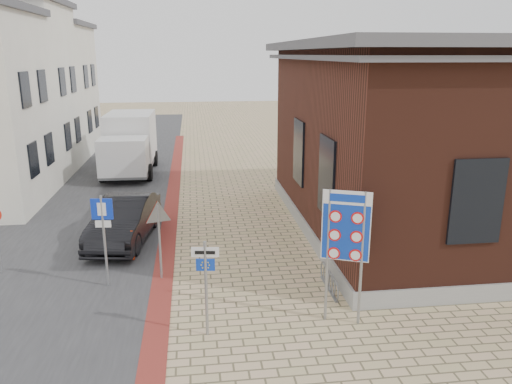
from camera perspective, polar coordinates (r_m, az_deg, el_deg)
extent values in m
plane|color=tan|center=(12.02, -1.54, -16.44)|extent=(120.00, 120.00, 0.00)
cube|color=#38383A|center=(26.33, -16.94, 0.87)|extent=(7.00, 60.00, 0.02)
cube|color=maroon|center=(21.15, -9.71, -2.18)|extent=(0.60, 40.00, 0.02)
cube|color=gray|center=(20.76, 21.88, -2.76)|extent=(12.15, 12.15, 0.50)
cube|color=#4A2217|center=(20.05, 22.81, 6.11)|extent=(12.00, 12.00, 6.00)
cube|color=#4E4E53|center=(19.85, 23.78, 15.10)|extent=(13.00, 13.00, 0.30)
cube|color=#4E4E53|center=(19.85, 23.66, 13.95)|extent=(12.70, 12.70, 0.15)
cube|color=black|center=(15.12, 8.13, 1.74)|extent=(0.12, 1.60, 2.40)
cube|color=black|center=(18.92, 4.96, 4.61)|extent=(0.12, 1.60, 2.40)
cube|color=black|center=(13.61, 23.91, -1.00)|extent=(1.40, 0.12, 2.20)
cube|color=black|center=(22.32, -24.10, 3.41)|extent=(0.10, 1.10, 1.40)
cube|color=black|center=(24.59, -22.56, 4.58)|extent=(0.10, 1.10, 1.40)
cube|color=black|center=(21.97, -24.92, 10.56)|extent=(0.10, 1.10, 1.40)
cube|color=black|center=(24.27, -23.26, 11.08)|extent=(0.10, 1.10, 1.40)
cube|color=black|center=(28.03, -20.72, 5.98)|extent=(0.10, 1.10, 1.40)
cube|color=black|center=(30.35, -19.72, 6.73)|extent=(0.10, 1.10, 1.40)
cube|color=black|center=(27.75, -21.28, 11.68)|extent=(0.10, 1.10, 1.40)
cube|color=black|center=(30.09, -20.21, 11.99)|extent=(0.10, 1.10, 1.40)
cube|color=silver|center=(35.67, -24.00, 10.41)|extent=(7.00, 6.00, 8.00)
cube|color=#4E4E53|center=(35.63, -24.76, 17.04)|extent=(7.40, 6.40, 0.30)
cube|color=black|center=(33.84, -18.47, 7.66)|extent=(0.10, 1.10, 1.40)
cube|color=black|center=(36.18, -17.77, 8.18)|extent=(0.10, 1.10, 1.40)
cube|color=black|center=(33.61, -18.88, 12.38)|extent=(0.10, 1.10, 1.40)
cube|color=black|center=(35.97, -18.14, 12.60)|extent=(0.10, 1.10, 1.40)
torus|color=slate|center=(13.72, 9.04, -10.99)|extent=(0.04, 0.60, 0.60)
torus|color=slate|center=(13.98, 8.70, -10.46)|extent=(0.04, 0.60, 0.60)
torus|color=slate|center=(14.24, 8.36, -9.94)|extent=(0.04, 0.60, 0.60)
torus|color=slate|center=(14.50, 8.05, -9.44)|extent=(0.04, 0.60, 0.60)
torus|color=slate|center=(14.76, 7.74, -8.96)|extent=(0.04, 0.60, 0.60)
cube|color=slate|center=(14.35, 8.32, -10.88)|extent=(0.08, 1.60, 0.04)
imported|color=black|center=(18.02, -14.81, -3.09)|extent=(2.28, 4.85, 1.54)
cube|color=slate|center=(28.25, -14.17, 3.07)|extent=(2.44, 6.10, 0.28)
cube|color=white|center=(26.00, -14.89, 4.00)|extent=(2.39, 1.94, 1.80)
cube|color=black|center=(25.12, -15.20, 4.37)|extent=(2.14, 0.11, 0.90)
cube|color=white|center=(28.97, -14.11, 6.32)|extent=(2.53, 4.08, 2.47)
cylinder|color=black|center=(26.72, -17.15, 2.03)|extent=(0.29, 0.90, 0.90)
cylinder|color=black|center=(26.38, -12.11, 2.21)|extent=(0.29, 0.90, 0.90)
cylinder|color=black|center=(30.17, -15.96, 3.61)|extent=(0.29, 0.90, 0.90)
cylinder|color=black|center=(29.87, -11.49, 3.78)|extent=(0.29, 0.90, 0.90)
cylinder|color=gray|center=(12.18, 8.17, -7.31)|extent=(0.07, 0.07, 3.33)
cylinder|color=gray|center=(12.13, 11.98, -7.59)|extent=(0.07, 0.07, 3.33)
cube|color=white|center=(11.86, 10.26, -3.87)|extent=(1.07, 0.47, 1.71)
cube|color=#0F37B5|center=(11.86, 10.26, -3.87)|extent=(1.03, 0.45, 1.67)
cube|color=white|center=(11.65, 10.42, -0.67)|extent=(1.03, 0.46, 0.32)
cylinder|color=gray|center=(11.67, -5.72, -11.00)|extent=(0.07, 0.07, 2.33)
cube|color=white|center=(11.29, -5.84, -6.86)|extent=(0.63, 0.13, 0.22)
cube|color=#0F38B7|center=(11.41, -5.80, -8.27)|extent=(0.43, 0.10, 0.28)
cylinder|color=gray|center=(14.46, -16.90, -5.51)|extent=(0.07, 0.07, 2.67)
cube|color=#1031C0|center=(14.15, -17.20, -1.87)|extent=(0.59, 0.11, 0.59)
cube|color=white|center=(14.28, -17.07, -3.51)|extent=(0.43, 0.09, 0.19)
cylinder|color=gray|center=(14.65, -10.95, -5.68)|extent=(0.07, 0.07, 2.26)
cylinder|color=red|center=(16.37, -13.93, -5.94)|extent=(0.09, 0.09, 1.00)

